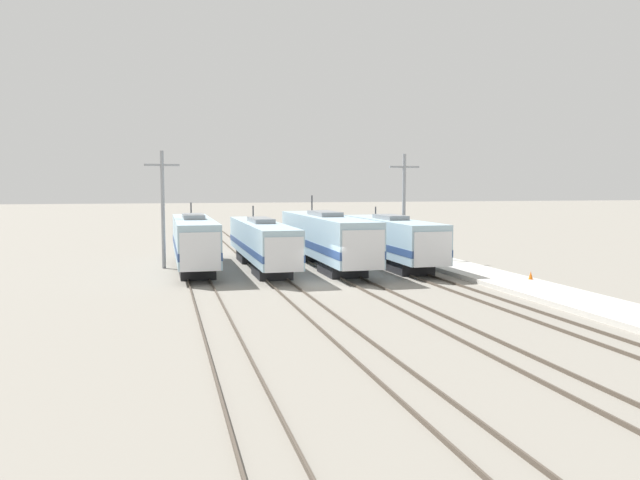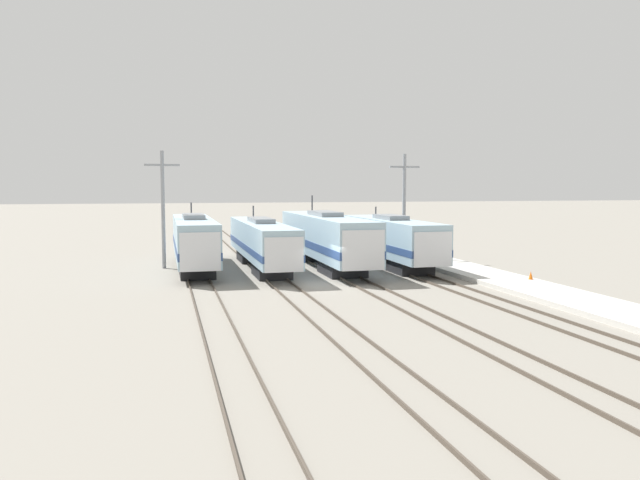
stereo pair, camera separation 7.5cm
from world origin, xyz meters
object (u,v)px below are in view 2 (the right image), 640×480
object	(u,v)px
locomotive_center_left	(262,243)
locomotive_far_right	(393,240)
traffic_cone	(531,275)
catenary_tower_left	(163,206)
catenary_tower_right	(404,205)
locomotive_far_left	(194,242)
locomotive_center_right	(326,239)

from	to	relation	value
locomotive_center_left	locomotive_far_right	xyz separation A→B (m)	(10.16, -1.20, 0.08)
locomotive_center_left	traffic_cone	distance (m)	19.64
locomotive_center_left	catenary_tower_left	bearing A→B (deg)	162.37
catenary_tower_right	traffic_cone	size ratio (longest dim) A/B	17.12
catenary_tower_right	locomotive_far_left	bearing A→B (deg)	-174.43
locomotive_center_left	traffic_cone	size ratio (longest dim) A/B	35.82
locomotive_center_left	locomotive_far_right	world-z (taller)	locomotive_center_left
locomotive_center_right	locomotive_center_left	bearing A→B (deg)	-179.70
traffic_cone	locomotive_far_right	bearing A→B (deg)	118.43
locomotive_far_left	catenary_tower_right	xyz separation A→B (m)	(17.59, 1.72, 2.62)
locomotive_far_right	traffic_cone	world-z (taller)	locomotive_far_right
locomotive_center_left	traffic_cone	world-z (taller)	locomotive_center_left
locomotive_far_left	locomotive_center_right	distance (m)	10.18
catenary_tower_right	locomotive_center_right	bearing A→B (deg)	-162.80
traffic_cone	locomotive_center_left	bearing A→B (deg)	143.71
locomotive_far_left	catenary_tower_right	bearing A→B (deg)	5.57
locomotive_center_left	traffic_cone	xyz separation A→B (m)	(15.79, -11.59, -1.45)
locomotive_center_right	locomotive_far_right	distance (m)	5.23
locomotive_far_left	catenary_tower_left	distance (m)	3.85
locomotive_far_left	catenary_tower_left	world-z (taller)	catenary_tower_left
locomotive_far_right	traffic_cone	bearing A→B (deg)	-61.57
locomotive_far_left	catenary_tower_left	size ratio (longest dim) A/B	1.86
locomotive_center_right	traffic_cone	size ratio (longest dim) A/B	37.27
locomotive_center_left	locomotive_center_right	world-z (taller)	locomotive_center_right
catenary_tower_left	catenary_tower_right	xyz separation A→B (m)	(19.83, 0.00, 0.00)
locomotive_center_left	catenary_tower_right	xyz separation A→B (m)	(12.51, 2.33, 2.77)
locomotive_far_left	traffic_cone	world-z (taller)	locomotive_far_left
locomotive_center_left	traffic_cone	bearing A→B (deg)	-36.29
catenary_tower_left	traffic_cone	world-z (taller)	catenary_tower_left
locomotive_far_right	traffic_cone	distance (m)	11.91
locomotive_center_left	locomotive_center_right	xyz separation A→B (m)	(5.08, 0.03, 0.22)
locomotive_center_right	catenary_tower_right	bearing A→B (deg)	17.20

